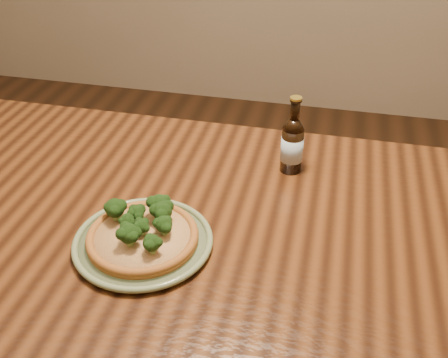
% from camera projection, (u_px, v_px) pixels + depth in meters
% --- Properties ---
extents(table, '(1.60, 0.90, 0.75)m').
position_uv_depth(table, '(122.00, 238.00, 1.26)').
color(table, '#4C2710').
rests_on(table, ground).
extents(plate, '(0.29, 0.29, 0.02)m').
position_uv_depth(plate, '(143.00, 242.00, 1.09)').
color(plate, '#6D7C55').
rests_on(plate, table).
extents(pizza, '(0.23, 0.23, 0.07)m').
position_uv_depth(pizza, '(143.00, 233.00, 1.08)').
color(pizza, '#975822').
rests_on(pizza, plate).
extents(beer_bottle, '(0.06, 0.06, 0.20)m').
position_uv_depth(beer_bottle, '(292.00, 144.00, 1.29)').
color(beer_bottle, black).
rests_on(beer_bottle, table).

